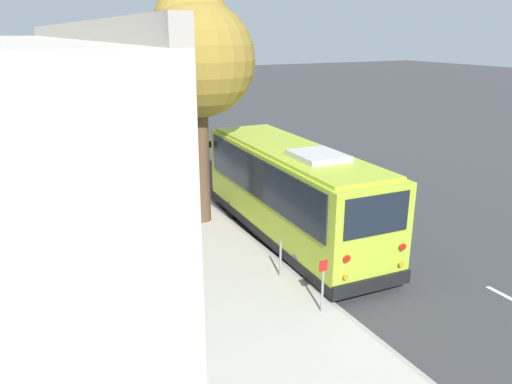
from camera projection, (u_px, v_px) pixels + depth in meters
name	position (u px, v px, depth m)	size (l,w,h in m)	color
ground_plane	(279.00, 223.00, 17.86)	(160.00, 160.00, 0.00)	#3D3D3F
sidewalk_slab	(182.00, 239.00, 16.29)	(80.00, 3.81, 0.15)	beige
curb_strip	(237.00, 229.00, 17.14)	(80.00, 0.14, 0.15)	#AAA69D
shuttle_bus	(291.00, 189.00, 16.03)	(9.03, 2.76, 3.23)	#ADC633
parked_sedan_maroon	(173.00, 147.00, 26.98)	(4.34, 1.85, 1.28)	maroon
parked_sedan_tan	(145.00, 129.00, 32.03)	(4.31, 1.88, 1.28)	tan
parked_sedan_black	(120.00, 114.00, 37.70)	(4.34, 1.99, 1.32)	black
parked_sedan_white	(105.00, 104.00, 43.03)	(4.32, 2.02, 1.27)	silver
street_tree	(197.00, 53.00, 16.05)	(3.71, 3.71, 7.94)	brown
sign_post_near	(323.00, 285.00, 11.71)	(0.06, 0.22, 1.34)	gray
sign_post_far	(280.00, 259.00, 13.49)	(0.06, 0.06, 1.03)	gray
lane_stripe_mid	(372.00, 227.00, 17.47)	(2.40, 0.14, 0.01)	silver
lane_stripe_ahead	(287.00, 183.00, 22.58)	(2.40, 0.14, 0.01)	silver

